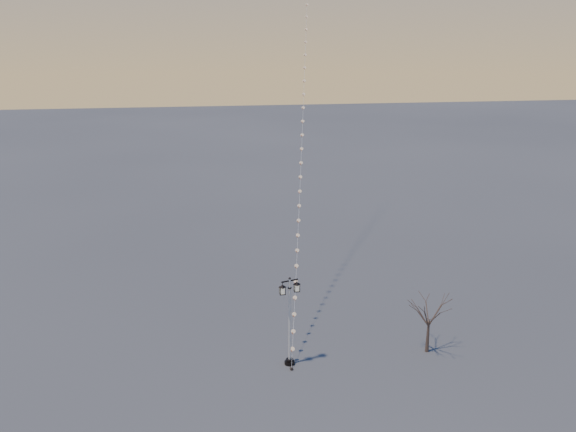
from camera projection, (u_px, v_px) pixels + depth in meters
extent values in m
plane|color=#464747|center=(290.00, 378.00, 34.59)|extent=(300.00, 300.00, 0.00)
cylinder|color=black|center=(290.00, 363.00, 36.09)|extent=(0.62, 0.62, 0.18)
cylinder|color=black|center=(290.00, 360.00, 36.05)|extent=(0.44, 0.44, 0.15)
cylinder|color=beige|center=(290.00, 319.00, 35.30)|extent=(0.14, 0.14, 5.17)
cylinder|color=black|center=(290.00, 288.00, 34.75)|extent=(0.22, 0.22, 0.07)
cube|color=black|center=(290.00, 281.00, 34.63)|extent=(1.02, 0.37, 0.07)
sphere|color=black|center=(290.00, 279.00, 34.59)|extent=(0.15, 0.15, 0.15)
pyramid|color=black|center=(282.00, 285.00, 34.47)|extent=(0.48, 0.48, 0.15)
cube|color=beige|center=(282.00, 290.00, 34.57)|extent=(0.29, 0.29, 0.37)
cube|color=black|center=(282.00, 294.00, 34.63)|extent=(0.33, 0.33, 0.04)
pyramid|color=black|center=(297.00, 282.00, 34.87)|extent=(0.48, 0.48, 0.15)
cube|color=beige|center=(297.00, 288.00, 34.97)|extent=(0.29, 0.29, 0.37)
cube|color=black|center=(297.00, 291.00, 35.02)|extent=(0.33, 0.33, 0.04)
cone|color=#433227|center=(428.00, 337.00, 37.29)|extent=(0.24, 0.24, 2.01)
cylinder|color=black|center=(292.00, 369.00, 35.43)|extent=(0.17, 0.17, 0.17)
cylinder|color=black|center=(292.00, 368.00, 35.43)|extent=(0.03, 0.03, 0.22)
cone|color=#DC5F29|center=(303.00, 94.00, 47.24)|extent=(0.07, 0.07, 0.24)
cylinder|color=white|center=(292.00, 362.00, 35.31)|extent=(0.01, 0.01, 0.70)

